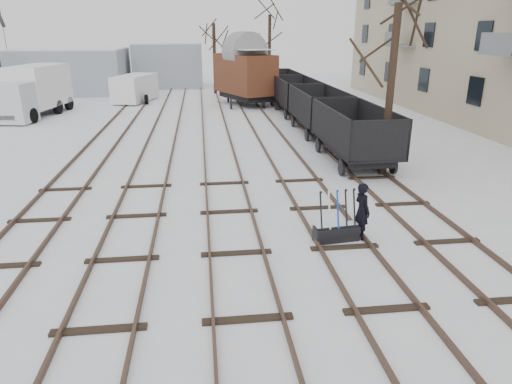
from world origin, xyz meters
TOP-DOWN VIEW (x-y plane):
  - ground at (0.00, 0.00)m, footprint 120.00×120.00m
  - tracks at (-0.00, 13.67)m, footprint 13.90×52.00m
  - shed_left at (-13.00, 36.00)m, footprint 10.00×8.00m
  - shed_right at (-4.00, 40.00)m, footprint 7.00×6.00m
  - ground_frame at (2.90, 0.51)m, footprint 1.34×0.58m
  - worker at (3.65, 0.61)m, footprint 0.55×0.69m
  - freight_wagon_a at (6.00, 8.49)m, footprint 2.44×6.09m
  - freight_wagon_b at (6.00, 14.89)m, footprint 2.44×6.09m
  - freight_wagon_c at (6.00, 21.29)m, footprint 2.44×6.09m
  - freight_wagon_d at (6.00, 27.69)m, footprint 2.44×6.09m
  - box_van_wagon at (2.78, 25.96)m, footprint 5.01×6.45m
  - lorry at (-12.27, 22.59)m, footprint 3.34×7.79m
  - panel_van at (-6.20, 28.84)m, footprint 3.51×5.43m
  - crane at (-17.00, 29.67)m, footprint 2.29×5.95m
  - tree_near at (6.68, 6.56)m, footprint 0.30×0.30m
  - tree_far_left at (0.66, 33.44)m, footprint 0.30×0.30m
  - tree_far_right at (5.87, 33.64)m, footprint 0.30×0.30m

SIDE VIEW (x-z plane):
  - ground at x=0.00m, z-range 0.00..0.00m
  - tracks at x=0.00m, z-range -0.01..0.16m
  - ground_frame at x=2.90m, z-range -0.46..1.03m
  - worker at x=3.65m, z-range 0.00..1.67m
  - freight_wagon_a at x=6.00m, z-range -0.29..2.20m
  - freight_wagon_b at x=6.00m, z-range -0.29..2.20m
  - freight_wagon_c at x=6.00m, z-range -0.29..2.20m
  - freight_wagon_d at x=6.00m, z-range -0.29..2.20m
  - panel_van at x=-6.20m, z-range 0.05..2.26m
  - lorry at x=-12.27m, z-range 0.05..3.47m
  - shed_left at x=-13.00m, z-range 0.00..4.10m
  - shed_right at x=-4.00m, z-range 0.00..4.50m
  - box_van_wagon at x=2.78m, z-range 0.36..4.73m
  - crane at x=-17.00m, z-range -2.37..7.65m
  - tree_far_left at x=0.66m, z-range 0.00..6.34m
  - tree_near at x=6.68m, z-range 0.00..6.67m
  - tree_far_right at x=5.87m, z-range 0.00..7.09m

